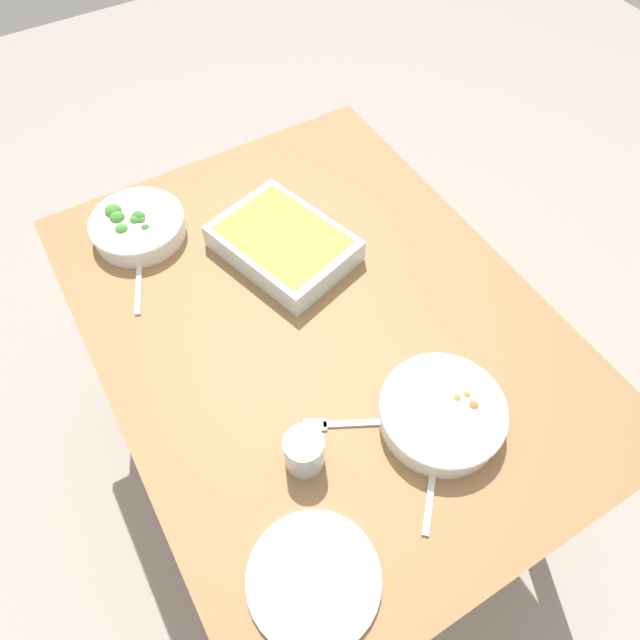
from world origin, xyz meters
The scene contains 10 objects.
ground_plane centered at (0.00, 0.00, 0.00)m, with size 6.00×6.00×0.00m, color #9E9389.
dining_table centered at (0.00, 0.00, 0.65)m, with size 1.20×0.90×0.74m.
stew_bowl centered at (0.31, 0.08, 0.77)m, with size 0.24×0.24×0.06m.
broccoli_bowl centered at (-0.43, -0.24, 0.77)m, with size 0.22×0.22×0.07m.
baking_dish centered at (-0.21, 0.02, 0.77)m, with size 0.35×0.30×0.06m.
drink_cup centered at (0.25, -0.18, 0.78)m, with size 0.07×0.07×0.08m.
side_plate centered at (0.44, -0.27, 0.75)m, with size 0.22×0.22×0.01m, color white.
spoon_by_stew centered at (0.39, 0.01, 0.74)m, with size 0.14×0.13×0.01m.
spoon_by_broccoli centered at (-0.31, -0.29, 0.74)m, with size 0.17×0.08×0.01m.
fork_on_table centered at (0.23, -0.08, 0.74)m, with size 0.10×0.17×0.01m.
Camera 1 is at (0.60, -0.35, 1.75)m, focal length 32.27 mm.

